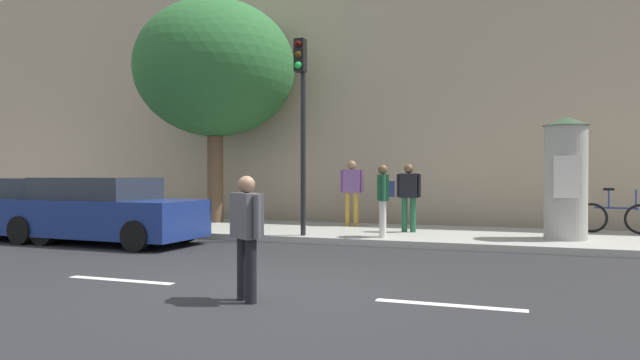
% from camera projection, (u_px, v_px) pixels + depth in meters
% --- Properties ---
extents(ground_plane, '(80.00, 80.00, 0.00)m').
position_uv_depth(ground_plane, '(268.00, 292.00, 7.60)').
color(ground_plane, '#232326').
extents(sidewalk_curb, '(36.00, 4.00, 0.15)m').
position_uv_depth(sidewalk_curb, '(385.00, 234.00, 14.20)').
color(sidewalk_curb, '#9E9B93').
rests_on(sidewalk_curb, ground_plane).
extents(lane_markings, '(25.80, 0.16, 0.01)m').
position_uv_depth(lane_markings, '(268.00, 291.00, 7.60)').
color(lane_markings, silver).
rests_on(lane_markings, ground_plane).
extents(building_backdrop, '(36.00, 5.00, 8.23)m').
position_uv_depth(building_backdrop, '(419.00, 98.00, 18.87)').
color(building_backdrop, tan).
rests_on(building_backdrop, ground_plane).
extents(traffic_light, '(0.24, 0.45, 4.52)m').
position_uv_depth(traffic_light, '(301.00, 105.00, 13.03)').
color(traffic_light, black).
rests_on(traffic_light, sidewalk_curb).
extents(poster_column, '(0.99, 0.99, 2.69)m').
position_uv_depth(poster_column, '(566.00, 177.00, 12.38)').
color(poster_column, '#9E9B93').
rests_on(poster_column, sidewalk_curb).
extents(street_tree, '(4.72, 4.72, 6.56)m').
position_uv_depth(street_tree, '(215.00, 69.00, 16.73)').
color(street_tree, brown).
rests_on(street_tree, sidewalk_curb).
extents(pedestrian_in_light_jacket, '(0.53, 0.46, 1.56)m').
position_uv_depth(pedestrian_in_light_jacket, '(247.00, 228.00, 6.99)').
color(pedestrian_in_light_jacket, black).
rests_on(pedestrian_in_light_jacket, ground_plane).
extents(pedestrian_in_red_top, '(0.60, 0.24, 1.67)m').
position_uv_depth(pedestrian_in_red_top, '(409.00, 192.00, 13.91)').
color(pedestrian_in_red_top, '#1E5938').
rests_on(pedestrian_in_red_top, sidewalk_curb).
extents(pedestrian_in_dark_shirt, '(0.47, 0.59, 1.64)m').
position_uv_depth(pedestrian_in_dark_shirt, '(384.00, 194.00, 12.80)').
color(pedestrian_in_dark_shirt, silver).
rests_on(pedestrian_in_dark_shirt, sidewalk_curb).
extents(pedestrian_with_bag, '(0.64, 0.43, 1.80)m').
position_uv_depth(pedestrian_with_bag, '(352.00, 186.00, 15.58)').
color(pedestrian_with_bag, '#B78C33').
rests_on(pedestrian_with_bag, sidewalk_curb).
extents(bicycle_leaning, '(1.77, 0.25, 1.09)m').
position_uv_depth(bicycle_leaning, '(616.00, 217.00, 13.58)').
color(bicycle_leaning, black).
rests_on(bicycle_leaning, sidewalk_curb).
extents(parked_car_silver, '(4.06, 1.88, 1.48)m').
position_uv_depth(parked_car_silver, '(23.00, 210.00, 13.79)').
color(parked_car_silver, navy).
rests_on(parked_car_silver, ground_plane).
extents(parked_car_red, '(4.61, 2.04, 1.50)m').
position_uv_depth(parked_car_red, '(102.00, 211.00, 12.85)').
color(parked_car_red, navy).
rests_on(parked_car_red, ground_plane).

